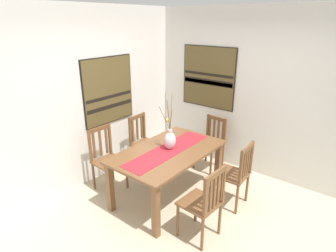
{
  "coord_description": "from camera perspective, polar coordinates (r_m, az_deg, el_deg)",
  "views": [
    {
      "loc": [
        -2.51,
        -1.72,
        2.49
      ],
      "look_at": [
        0.34,
        0.57,
        1.1
      ],
      "focal_mm": 30.35,
      "sensor_mm": 36.0,
      "label": 1
    }
  ],
  "objects": [
    {
      "name": "painting_on_back_wall",
      "position": [
        4.66,
        -11.89,
        6.96
      ],
      "size": [
        0.98,
        0.05,
        1.06
      ],
      "color": "black"
    },
    {
      "name": "wall_back",
      "position": [
        4.52,
        -15.76,
        5.39
      ],
      "size": [
        6.4,
        0.12,
        2.7
      ],
      "primitive_type": "cube",
      "color": "silver",
      "rests_on": "ground_plane"
    },
    {
      "name": "chair_1",
      "position": [
        3.42,
        7.28,
        -14.9
      ],
      "size": [
        0.44,
        0.44,
        0.95
      ],
      "color": "brown",
      "rests_on": "ground_plane"
    },
    {
      "name": "painting_on_side_wall",
      "position": [
        5.09,
        8.11,
        9.66
      ],
      "size": [
        0.05,
        1.03,
        1.07
      ],
      "color": "black"
    },
    {
      "name": "ground_plane",
      "position": [
        3.94,
        3.5,
        -18.71
      ],
      "size": [
        6.4,
        6.4,
        0.03
      ],
      "primitive_type": "cube",
      "color": "beige"
    },
    {
      "name": "table_runner",
      "position": [
        4.0,
        -0.01,
        -4.85
      ],
      "size": [
        1.51,
        0.36,
        0.01
      ],
      "primitive_type": "cube",
      "color": "#B7232D",
      "rests_on": "dining_table"
    },
    {
      "name": "chair_4",
      "position": [
        4.43,
        -12.22,
        -6.38
      ],
      "size": [
        0.44,
        0.44,
        0.98
      ],
      "color": "brown",
      "rests_on": "ground_plane"
    },
    {
      "name": "centerpiece_vase",
      "position": [
        3.98,
        0.38,
        -2.74
      ],
      "size": [
        0.29,
        0.23,
        0.74
      ],
      "color": "silver",
      "rests_on": "dining_table"
    },
    {
      "name": "chair_0",
      "position": [
        4.06,
        13.48,
        -9.16
      ],
      "size": [
        0.44,
        0.44,
        0.95
      ],
      "color": "brown",
      "rests_on": "ground_plane"
    },
    {
      "name": "chair_3",
      "position": [
        5.0,
        8.66,
        -3.1
      ],
      "size": [
        0.45,
        0.45,
        0.91
      ],
      "color": "brown",
      "rests_on": "ground_plane"
    },
    {
      "name": "chair_2",
      "position": [
        4.92,
        -4.93,
        -3.2
      ],
      "size": [
        0.44,
        0.44,
        0.96
      ],
      "color": "brown",
      "rests_on": "ground_plane"
    },
    {
      "name": "dining_table",
      "position": [
        4.05,
        -0.01,
        -6.32
      ],
      "size": [
        1.64,
        0.98,
        0.76
      ],
      "color": "brown",
      "rests_on": "ground_plane"
    },
    {
      "name": "wall_side",
      "position": [
        4.83,
        16.84,
        6.25
      ],
      "size": [
        0.12,
        6.4,
        2.7
      ],
      "primitive_type": "cube",
      "color": "silver",
      "rests_on": "ground_plane"
    }
  ]
}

